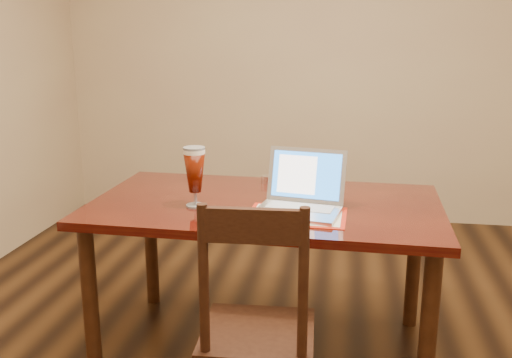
# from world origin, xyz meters

# --- Properties ---
(dining_table) EXTENTS (1.65, 0.96, 1.04)m
(dining_table) POSITION_xyz_m (-0.24, 0.32, 0.68)
(dining_table) COLOR #461109
(dining_table) RESTS_ON ground
(dining_chair) EXTENTS (0.44, 0.42, 0.99)m
(dining_chair) POSITION_xyz_m (-0.17, -0.34, 0.46)
(dining_chair) COLOR black
(dining_chair) RESTS_ON ground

